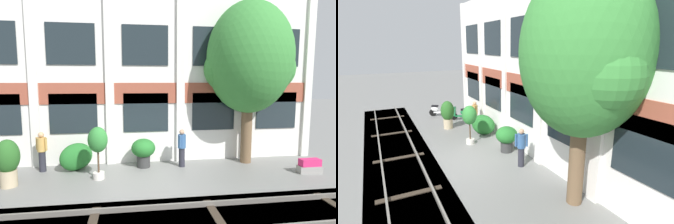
# 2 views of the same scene
# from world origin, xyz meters

# --- Properties ---
(ground_plane) EXTENTS (80.00, 80.00, 0.00)m
(ground_plane) POSITION_xyz_m (0.00, 0.00, 0.00)
(ground_plane) COLOR slate
(apartment_facade) EXTENTS (15.73, 0.64, 7.44)m
(apartment_facade) POSITION_xyz_m (0.00, 2.68, 3.71)
(apartment_facade) COLOR silver
(apartment_facade) RESTS_ON ground
(rail_tracks) EXTENTS (23.37, 2.80, 0.43)m
(rail_tracks) POSITION_xyz_m (-0.00, -2.76, -0.13)
(rail_tracks) COLOR #4C473F
(rail_tracks) RESTS_ON ground
(broadleaf_tree) EXTENTS (3.81, 3.63, 7.01)m
(broadleaf_tree) POSITION_xyz_m (4.41, 1.81, 4.50)
(broadleaf_tree) COLOR brown
(broadleaf_tree) RESTS_ON ground
(potted_plant_terracotta_small) EXTENTS (0.72, 0.72, 1.96)m
(potted_plant_terracotta_small) POSITION_xyz_m (-1.87, 0.62, 1.37)
(potted_plant_terracotta_small) COLOR beige
(potted_plant_terracotta_small) RESTS_ON ground
(potted_plant_glazed_jar) EXTENTS (0.78, 0.78, 1.65)m
(potted_plant_glazed_jar) POSITION_xyz_m (-4.85, 0.31, 0.92)
(potted_plant_glazed_jar) COLOR tan
(potted_plant_glazed_jar) RESTS_ON ground
(potted_plant_ribbed_drum) EXTENTS (1.01, 1.01, 1.21)m
(potted_plant_ribbed_drum) POSITION_xyz_m (-0.16, 1.78, 0.72)
(potted_plant_ribbed_drum) COLOR #333333
(potted_plant_ribbed_drum) RESTS_ON ground
(scooter_near_curb) EXTENTS (0.83, 1.22, 0.98)m
(scooter_near_curb) POSITION_xyz_m (-6.17, 1.57, 0.44)
(scooter_near_curb) COLOR black
(scooter_near_curb) RESTS_ON ground
(scooter_second_parked) EXTENTS (0.85, 1.20, 0.98)m
(scooter_second_parked) POSITION_xyz_m (-7.86, 0.42, 0.44)
(scooter_second_parked) COLOR black
(scooter_second_parked) RESTS_ON ground
(resident_by_doorway) EXTENTS (0.49, 0.34, 1.61)m
(resident_by_doorway) POSITION_xyz_m (-4.21, 1.78, 0.86)
(resident_by_doorway) COLOR #282833
(resident_by_doorway) RESTS_ON ground
(resident_watching_tracks) EXTENTS (0.34, 0.48, 1.60)m
(resident_watching_tracks) POSITION_xyz_m (1.46, 1.61, 0.86)
(resident_watching_tracks) COLOR #282833
(resident_watching_tracks) RESTS_ON ground
(topiary_hedge) EXTENTS (1.52, 1.43, 1.12)m
(topiary_hedge) POSITION_xyz_m (-2.88, 1.75, 0.56)
(topiary_hedge) COLOR #236B28
(topiary_hedge) RESTS_ON ground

